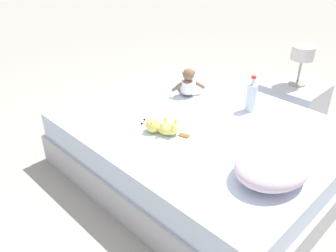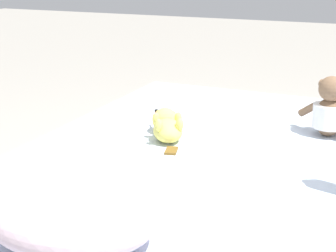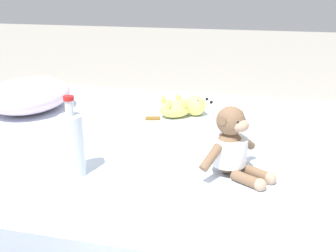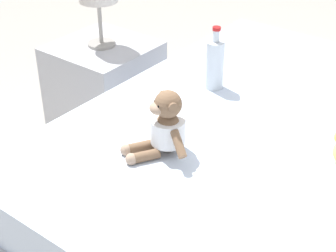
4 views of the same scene
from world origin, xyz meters
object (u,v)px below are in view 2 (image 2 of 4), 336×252
object	(u,v)px
pillow	(71,208)
plush_yellow_creature	(167,126)
plush_monkey	(331,111)
bed	(231,214)

from	to	relation	value
pillow	plush_yellow_creature	bearing A→B (deg)	-83.21
plush_monkey	plush_yellow_creature	size ratio (longest dim) A/B	0.85
bed	plush_yellow_creature	distance (m)	0.41
plush_yellow_creature	bed	bearing A→B (deg)	161.69
bed	plush_monkey	distance (m)	0.56
bed	plush_yellow_creature	bearing A→B (deg)	-18.31
bed	plush_monkey	bearing A→B (deg)	-125.55
plush_yellow_creature	plush_monkey	bearing A→B (deg)	-153.69
bed	plush_monkey	xyz separation A→B (m)	(-0.27, -0.38, 0.31)
bed	pillow	size ratio (longest dim) A/B	3.86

